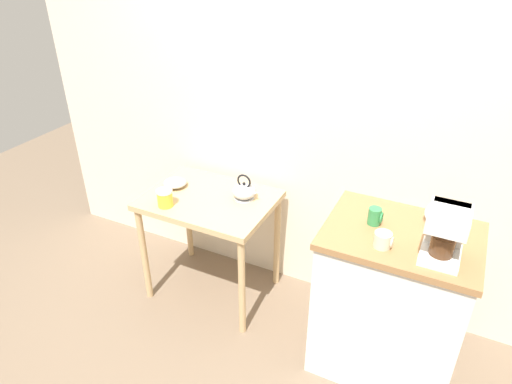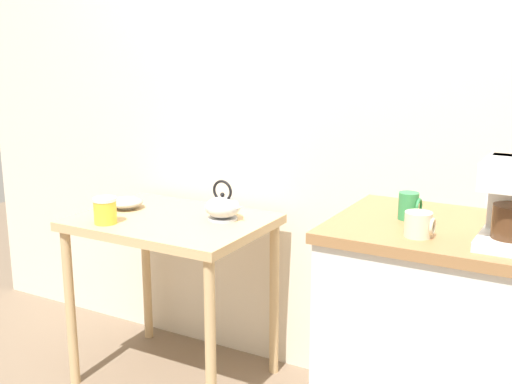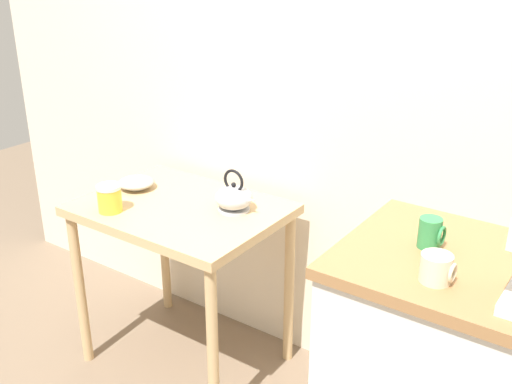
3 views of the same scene
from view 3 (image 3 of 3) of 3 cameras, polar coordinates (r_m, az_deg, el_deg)
back_wall at (r=2.32m, az=11.87°, el=12.70°), size 4.40×0.10×2.80m
wooden_table at (r=2.55m, az=-7.09°, el=-3.41°), size 0.83×0.61×0.77m
bowl_stoneware at (r=2.70m, az=-11.31°, el=0.89°), size 0.16×0.16×0.05m
teakettle at (r=2.42m, az=-2.08°, el=-0.54°), size 0.19×0.15×0.18m
canister_enamel at (r=2.48m, az=-13.73°, el=-0.58°), size 0.10×0.10×0.11m
mug_tall_green at (r=1.85m, az=16.25°, el=-3.77°), size 0.08×0.07×0.09m
mug_small_cream at (r=1.68m, az=16.78°, el=-6.95°), size 0.09×0.09×0.08m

